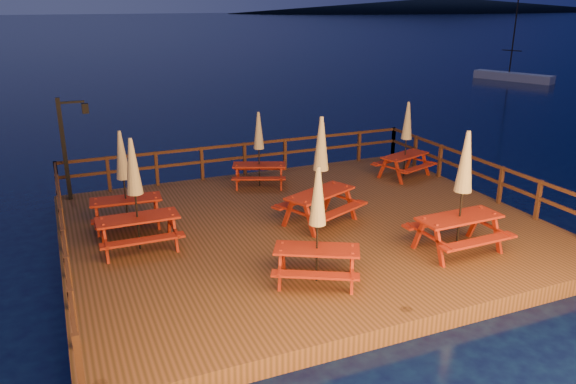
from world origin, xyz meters
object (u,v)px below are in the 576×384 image
object	(u,v)px
picnic_table_2	(321,169)
sailboat	(513,77)
picnic_table_0	(135,193)
picnic_table_1	(124,178)
lamp_post	(69,139)

from	to	relation	value
picnic_table_2	sailboat	bearing A→B (deg)	14.37
picnic_table_0	picnic_table_1	bearing A→B (deg)	92.34
picnic_table_0	picnic_table_1	size ratio (longest dim) A/B	1.06
picnic_table_1	picnic_table_0	bearing A→B (deg)	-83.30
picnic_table_0	picnic_table_2	world-z (taller)	picnic_table_2
sailboat	picnic_table_2	distance (m)	34.52
lamp_post	sailboat	world-z (taller)	sailboat
lamp_post	picnic_table_2	size ratio (longest dim) A/B	1.06
lamp_post	picnic_table_0	size ratio (longest dim) A/B	1.12
sailboat	picnic_table_0	xyz separation A→B (m)	(-31.76, -21.09, 1.50)
sailboat	picnic_table_1	size ratio (longest dim) A/B	3.56
picnic_table_0	picnic_table_2	size ratio (longest dim) A/B	0.95
lamp_post	picnic_table_1	size ratio (longest dim) A/B	1.18
lamp_post	picnic_table_2	bearing A→B (deg)	-38.18
lamp_post	picnic_table_0	distance (m)	4.54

